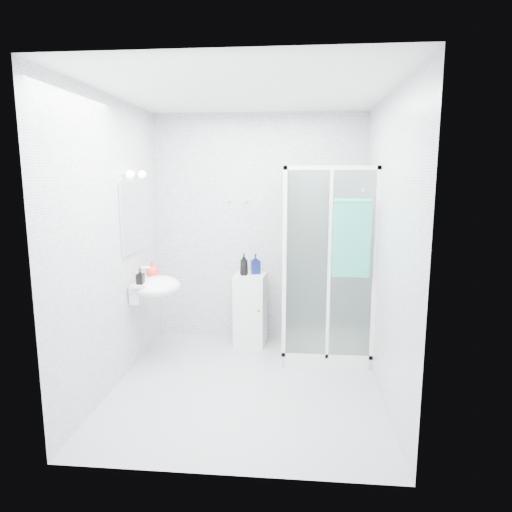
# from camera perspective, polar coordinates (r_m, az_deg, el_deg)

# --- Properties ---
(room) EXTENTS (2.40, 2.60, 2.60)m
(room) POSITION_cam_1_polar(r_m,az_deg,el_deg) (3.99, -1.19, 1.26)
(room) COLOR silver
(room) RESTS_ON ground
(shower_enclosure) EXTENTS (0.90, 0.95, 2.00)m
(shower_enclosure) POSITION_cam_1_polar(r_m,az_deg,el_deg) (4.92, 7.73, -7.36)
(shower_enclosure) COLOR white
(shower_enclosure) RESTS_ON ground
(wall_basin) EXTENTS (0.46, 0.56, 0.35)m
(wall_basin) POSITION_cam_1_polar(r_m,az_deg,el_deg) (4.74, -12.49, -3.80)
(wall_basin) COLOR white
(wall_basin) RESTS_ON ground
(mirror) EXTENTS (0.02, 0.60, 0.70)m
(mirror) POSITION_cam_1_polar(r_m,az_deg,el_deg) (4.69, -15.14, 4.68)
(mirror) COLOR white
(mirror) RESTS_ON room
(vanity_lights) EXTENTS (0.10, 0.40, 0.08)m
(vanity_lights) POSITION_cam_1_polar(r_m,az_deg,el_deg) (4.65, -14.80, 9.84)
(vanity_lights) COLOR silver
(vanity_lights) RESTS_ON room
(wall_hooks) EXTENTS (0.23, 0.06, 0.03)m
(wall_hooks) POSITION_cam_1_polar(r_m,az_deg,el_deg) (5.23, -2.36, 6.86)
(wall_hooks) COLOR silver
(wall_hooks) RESTS_ON room
(storage_cabinet) EXTENTS (0.37, 0.38, 0.82)m
(storage_cabinet) POSITION_cam_1_polar(r_m,az_deg,el_deg) (5.21, -0.70, -6.69)
(storage_cabinet) COLOR silver
(storage_cabinet) RESTS_ON ground
(hand_towel) EXTENTS (0.35, 0.05, 0.74)m
(hand_towel) POSITION_cam_1_polar(r_m,az_deg,el_deg) (4.35, 11.85, 2.41)
(hand_towel) COLOR teal
(hand_towel) RESTS_ON shower_enclosure
(shampoo_bottle_a) EXTENTS (0.10, 0.10, 0.24)m
(shampoo_bottle_a) POSITION_cam_1_polar(r_m,az_deg,el_deg) (5.03, -1.52, -1.05)
(shampoo_bottle_a) COLOR black
(shampoo_bottle_a) RESTS_ON storage_cabinet
(shampoo_bottle_b) EXTENTS (0.12, 0.13, 0.22)m
(shampoo_bottle_b) POSITION_cam_1_polar(r_m,az_deg,el_deg) (5.11, -0.07, -0.99)
(shampoo_bottle_b) COLOR #0B1446
(shampoo_bottle_b) RESTS_ON storage_cabinet
(soap_dispenser_orange) EXTENTS (0.15, 0.15, 0.16)m
(soap_dispenser_orange) POSITION_cam_1_polar(r_m,az_deg,el_deg) (4.87, -12.86, -1.65)
(soap_dispenser_orange) COLOR #FB301D
(soap_dispenser_orange) RESTS_ON wall_basin
(soap_dispenser_black) EXTENTS (0.07, 0.07, 0.15)m
(soap_dispenser_black) POSITION_cam_1_polar(r_m,az_deg,el_deg) (4.59, -14.26, -2.52)
(soap_dispenser_black) COLOR black
(soap_dispenser_black) RESTS_ON wall_basin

